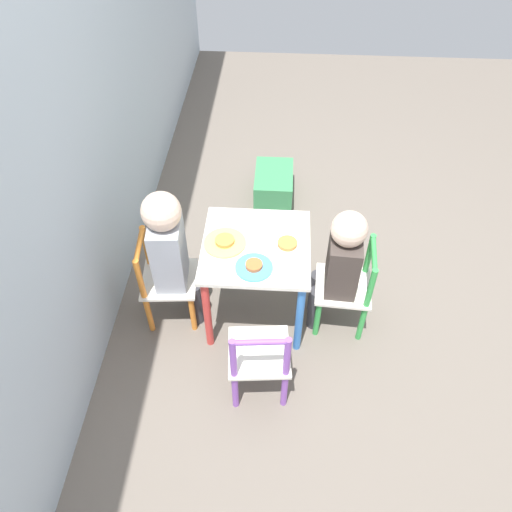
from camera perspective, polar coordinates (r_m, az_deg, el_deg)
The scene contains 12 objects.
ground_plane at distance 2.61m, azimuth 0.00°, elevation -6.20°, with size 6.00×6.00×0.00m, color #6B6056.
house_wall at distance 1.94m, azimuth -23.89°, elevation 19.33°, with size 6.00×0.06×2.60m.
kids_table at distance 2.31m, azimuth 0.00°, elevation -0.32°, with size 0.49×0.49×0.48m.
chair_green at distance 2.42m, azimuth 10.44°, elevation -3.63°, with size 0.28×0.28×0.50m.
chair_orange at distance 2.45m, azimuth -10.38°, elevation -2.82°, with size 0.28×0.28×0.50m.
chair_purple at distance 2.16m, azimuth 0.37°, elevation -11.63°, with size 0.28×0.28×0.50m.
child_front at distance 2.28m, azimuth 9.50°, elevation -0.66°, with size 0.21×0.22×0.71m.
child_back at distance 2.28m, azimuth -9.67°, elevation 0.84°, with size 0.21×0.22×0.78m.
plate_front at distance 2.23m, azimuth 3.60°, elevation 1.27°, with size 0.20×0.20×0.03m.
plate_back at distance 2.25m, azimuth -3.58°, elevation 1.58°, with size 0.19×0.19×0.03m.
plate_left at distance 2.14m, azimuth -0.23°, elevation -1.24°, with size 0.16×0.16×0.03m.
storage_bin at distance 3.19m, azimuth 2.03°, elevation 8.09°, with size 0.34×0.23×0.19m.
Camera 1 is at (-1.57, -0.10, 2.08)m, focal length 35.00 mm.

